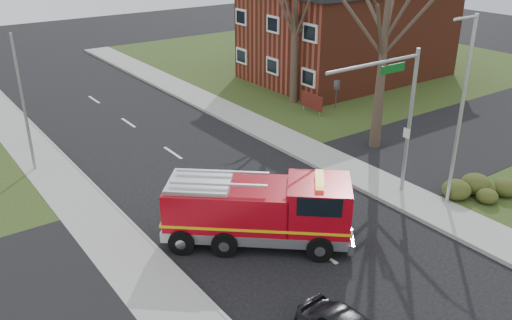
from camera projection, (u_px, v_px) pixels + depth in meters
ground at (319, 252)px, 20.86m from camera, size 120.00×120.00×0.00m
sidewalk_right at (423, 205)px, 24.14m from camera, size 2.40×80.00×0.15m
sidewalk_left at (176, 312)px, 17.51m from camera, size 2.40×80.00×0.15m
brick_building at (348, 32)px, 42.91m from camera, size 15.40×10.40×7.25m
health_center_sign at (312, 102)px, 35.40m from camera, size 0.12×2.00×1.40m
hedge_corner at (482, 187)px, 24.69m from camera, size 2.80×2.00×0.90m
bare_tree_near at (387, 13)px, 27.40m from camera, size 6.00×6.00×12.00m
bare_tree_far at (296, 8)px, 35.26m from camera, size 5.25×5.25×10.50m
traffic_signal_mast at (393, 101)px, 22.86m from camera, size 5.29×0.18×6.80m
streetlight_pole at (461, 108)px, 22.47m from camera, size 1.48×0.16×8.40m
utility_pole_far at (24, 106)px, 26.21m from camera, size 0.14×0.14×7.00m
fire_engine at (260, 212)px, 21.08m from camera, size 6.99×6.51×2.88m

